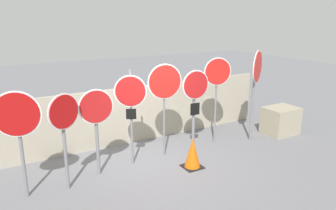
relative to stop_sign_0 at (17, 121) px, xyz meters
The scene contains 12 objects.
ground_plane 3.49m from the stop_sign_0, ahead, with size 40.00×40.00×0.00m, color slate.
fence_back 3.62m from the stop_sign_0, 30.00° to the left, with size 9.28×0.12×1.66m.
stop_sign_0 is the anchor object (origin of this frame).
stop_sign_1 0.87m from the stop_sign_0, ahead, with size 0.70×0.35×2.14m.
stop_sign_2 1.66m from the stop_sign_0, ahead, with size 0.80×0.14×2.08m.
stop_sign_3 2.57m from the stop_sign_0, ahead, with size 0.71×0.37×2.41m.
stop_sign_4 3.55m from the stop_sign_0, ahead, with size 0.90×0.19×2.48m.
stop_sign_5 4.36m from the stop_sign_0, ahead, with size 0.78×0.15×2.28m.
stop_sign_6 5.28m from the stop_sign_0, ahead, with size 0.76×0.27×2.53m.
stop_sign_7 6.35m from the stop_sign_0, ahead, with size 0.80×0.52×2.70m.
traffic_cone_0 4.02m from the stop_sign_0, ahead, with size 0.47×0.47×0.76m.
storage_crate 7.62m from the stop_sign_0, ahead, with size 1.02×0.79×0.86m.
Camera 1 is at (-3.53, -6.94, 3.67)m, focal length 35.00 mm.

